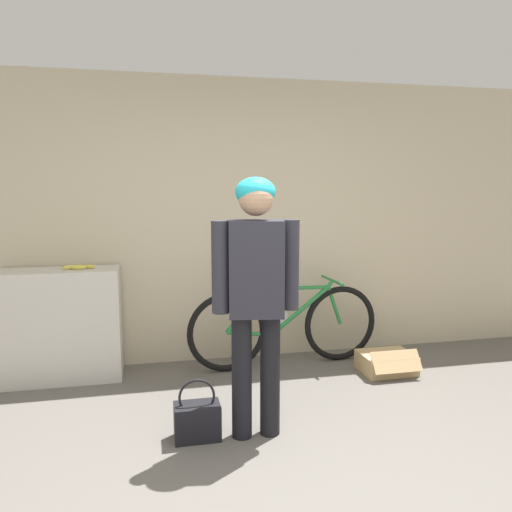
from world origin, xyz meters
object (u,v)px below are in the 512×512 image
Objects in this scene: cardboard_box at (386,362)px; banana at (79,267)px; handbag at (197,420)px; bicycle at (285,326)px; person at (256,282)px.

banana is at bearing 170.65° from cardboard_box.
handbag is at bearing -55.81° from banana.
bicycle is 1.51m from handbag.
banana is 1.73m from handbag.
person is 1.87m from cardboard_box.
bicycle is at bearing 51.90° from handbag.
cardboard_box is (2.60, -0.43, -0.88)m from banana.
banana is (-1.23, 1.28, -0.07)m from person.
bicycle is 1.86m from banana.
banana reaches higher than bicycle.
person is 1.78m from banana.
banana is at bearing 143.04° from person.
bicycle reaches higher than cardboard_box.
handbag is 1.94m from cardboard_box.
person is at bearing -4.56° from handbag.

